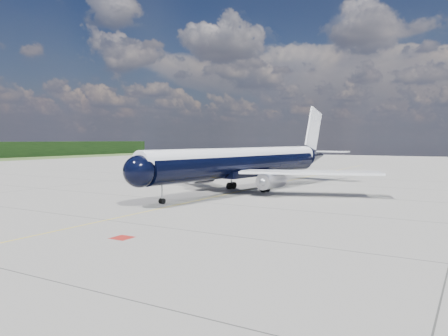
# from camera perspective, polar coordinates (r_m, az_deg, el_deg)

# --- Properties ---
(ground) EXTENTS (320.00, 320.00, 0.00)m
(ground) POSITION_cam_1_polar(r_m,az_deg,el_deg) (73.32, 4.77, -2.47)
(ground) COLOR gray
(ground) RESTS_ON ground
(taxiway_centerline) EXTENTS (0.16, 160.00, 0.01)m
(taxiway_centerline) POSITION_cam_1_polar(r_m,az_deg,el_deg) (68.87, 2.98, -2.86)
(taxiway_centerline) COLOR yellow
(taxiway_centerline) RESTS_ON ground
(red_marking) EXTENTS (1.60, 1.60, 0.01)m
(red_marking) POSITION_cam_1_polar(r_m,az_deg,el_deg) (36.49, -13.15, -8.86)
(red_marking) COLOR maroon
(red_marking) RESTS_ON ground
(main_airliner) EXTENTS (40.18, 49.31, 14.27)m
(main_airliner) POSITION_cam_1_polar(r_m,az_deg,el_deg) (67.44, 3.09, 0.77)
(main_airliner) COLOR black
(main_airliner) RESTS_ON ground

